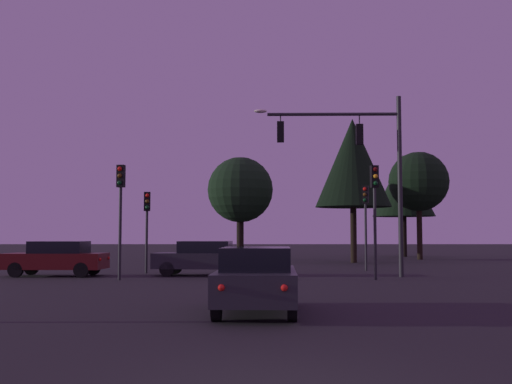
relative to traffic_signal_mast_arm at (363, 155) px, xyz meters
name	(u,v)px	position (x,y,z in m)	size (l,w,h in m)	color
ground_plane	(264,270)	(-4.22, 5.33, -5.23)	(168.00, 168.00, 0.00)	black
traffic_signal_mast_arm	(363,155)	(0.00, 0.00, 0.00)	(6.39, 0.42, 7.81)	#232326
traffic_light_corner_left	(378,199)	(0.29, -1.62, -1.98)	(0.33, 0.37, 4.61)	#232326
traffic_light_corner_right	(150,215)	(-9.67, 2.62, -2.50)	(0.34, 0.38, 3.82)	#232326
traffic_light_median	(368,210)	(1.02, 4.63, -2.20)	(0.37, 0.39, 4.28)	#232326
traffic_light_far_side	(123,199)	(-9.95, -1.82, -1.98)	(0.33, 0.37, 4.61)	#232326
car_nearside_lane	(259,279)	(-4.50, -12.11, -4.44)	(1.94, 4.27, 1.52)	#232328
car_crossing_left	(205,257)	(-6.88, 0.97, -4.43)	(4.38, 2.19, 1.52)	#232328
car_crossing_right	(60,258)	(-13.21, 0.52, -4.43)	(4.38, 2.02, 1.52)	#4C0F0F
tree_behind_sign	(421,182)	(7.35, 18.28, 0.41)	(4.34, 4.34, 7.84)	black
tree_left_far	(355,163)	(1.80, 13.44, 1.24)	(4.93, 4.93, 9.38)	black
tree_center_horizon	(406,186)	(7.67, 24.21, 0.59)	(5.11, 5.11, 8.39)	black
tree_right_cluster	(243,190)	(-5.64, 17.54, -0.24)	(4.69, 4.69, 7.36)	black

